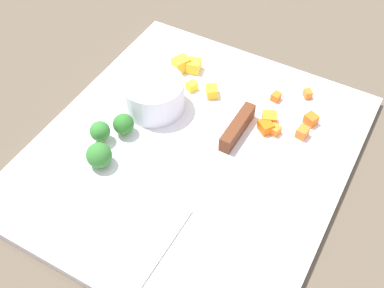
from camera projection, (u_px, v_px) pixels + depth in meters
ground_plane at (192, 155)px, 0.61m from camera, size 4.00×4.00×0.00m
cutting_board at (192, 152)px, 0.61m from camera, size 0.41×0.37×0.01m
prep_bowl at (154, 95)px, 0.64m from camera, size 0.08×0.08×0.04m
chef_knife at (211, 167)px, 0.58m from camera, size 0.36×0.02×0.02m
carrot_dice_0 at (275, 130)px, 0.62m from camera, size 0.02×0.02×0.01m
carrot_dice_1 at (311, 119)px, 0.63m from camera, size 0.02×0.02×0.01m
carrot_dice_2 at (269, 119)px, 0.63m from camera, size 0.02×0.02×0.01m
carrot_dice_3 at (308, 94)px, 0.66m from camera, size 0.02×0.02×0.01m
carrot_dice_4 at (302, 132)px, 0.61m from camera, size 0.02×0.01×0.01m
carrot_dice_5 at (266, 127)px, 0.62m from camera, size 0.02×0.02×0.01m
carrot_dice_6 at (276, 97)px, 0.66m from camera, size 0.01×0.01×0.01m
pepper_dice_0 at (181, 64)px, 0.69m from camera, size 0.03×0.03×0.02m
pepper_dice_1 at (192, 86)px, 0.67m from camera, size 0.02×0.02×0.01m
pepper_dice_2 at (212, 91)px, 0.66m from camera, size 0.02×0.02×0.01m
pepper_dice_3 at (194, 66)px, 0.69m from camera, size 0.02×0.02×0.02m
broccoli_floret_0 at (100, 131)px, 0.60m from camera, size 0.03×0.03×0.03m
broccoli_floret_1 at (99, 155)px, 0.58m from camera, size 0.03×0.03×0.03m
broccoli_floret_2 at (123, 124)px, 0.61m from camera, size 0.03×0.03×0.03m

